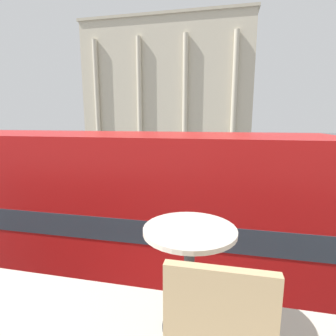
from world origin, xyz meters
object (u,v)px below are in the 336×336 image
traffic_light_near (109,158)px  car_navy (139,170)px  cafe_dining_table (189,256)px  pedestrian_yellow (258,149)px  plaza_building_left (171,86)px  pedestrian_red (215,148)px  traffic_light_mid (205,149)px  double_decker_bus (76,210)px  pedestrian_grey (228,147)px

traffic_light_near → car_navy: 6.55m
cafe_dining_table → pedestrian_yellow: cafe_dining_table is taller
plaza_building_left → pedestrian_red: 26.51m
cafe_dining_table → traffic_light_mid: size_ratio=0.23×
traffic_light_mid → traffic_light_near: bearing=-117.2°
double_decker_bus → car_navy: double_decker_bus is taller
traffic_light_near → cafe_dining_table: bearing=-62.8°
traffic_light_mid → car_navy: size_ratio=0.77×
traffic_light_near → pedestrian_yellow: 22.49m
double_decker_bus → traffic_light_mid: double_decker_bus is taller
pedestrian_yellow → plaza_building_left: bearing=-149.2°
double_decker_bus → cafe_dining_table: size_ratio=15.35×
traffic_light_near → traffic_light_mid: bearing=62.8°
cafe_dining_table → plaza_building_left: (-11.25, 54.29, 7.89)m
double_decker_bus → traffic_light_mid: size_ratio=3.46×
pedestrian_grey → traffic_light_near: bearing=104.9°
pedestrian_yellow → pedestrian_grey: size_ratio=0.99×
double_decker_bus → plaza_building_left: 51.86m
car_navy → pedestrian_grey: (6.90, 16.14, 0.31)m
traffic_light_near → pedestrian_yellow: size_ratio=2.24×
traffic_light_mid → pedestrian_grey: bearing=81.7°
car_navy → cafe_dining_table: bearing=57.9°
double_decker_bus → traffic_light_near: (-2.48, 7.30, 0.18)m
pedestrian_red → pedestrian_grey: bearing=69.6°
cafe_dining_table → car_navy: (-6.22, 17.44, -2.92)m
plaza_building_left → traffic_light_mid: bearing=-74.0°
double_decker_bus → pedestrian_yellow: 28.44m
traffic_light_mid → pedestrian_grey: traffic_light_mid is taller
traffic_light_near → pedestrian_grey: traffic_light_near is taller
pedestrian_grey → pedestrian_red: bearing=70.0°
cafe_dining_table → traffic_light_mid: cafe_dining_table is taller
car_navy → pedestrian_yellow: size_ratio=2.42×
pedestrian_yellow → pedestrian_grey: pedestrian_grey is taller
double_decker_bus → cafe_dining_table: (3.25, -3.88, 1.27)m
plaza_building_left → pedestrian_yellow: 29.66m
double_decker_bus → traffic_light_near: bearing=102.7°
plaza_building_left → double_decker_bus: bearing=-81.0°
traffic_light_near → double_decker_bus: bearing=-71.2°
traffic_light_mid → pedestrian_yellow: (5.57, 11.56, -1.14)m
double_decker_bus → plaza_building_left: plaza_building_left is taller
pedestrian_grey → pedestrian_yellow: bearing=178.0°
double_decker_bus → traffic_light_near: 7.71m
pedestrian_yellow → car_navy: bearing=-40.2°
cafe_dining_table → plaza_building_left: bearing=101.7°
double_decker_bus → pedestrian_yellow: bearing=68.7°
pedestrian_yellow → pedestrian_red: (-5.12, 1.02, -0.06)m
traffic_light_near → car_navy: size_ratio=0.92×
pedestrian_grey → car_navy: bearing=97.8°
traffic_light_mid → pedestrian_grey: (2.03, 13.86, -1.12)m
car_navy → traffic_light_mid: bearing=153.3°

